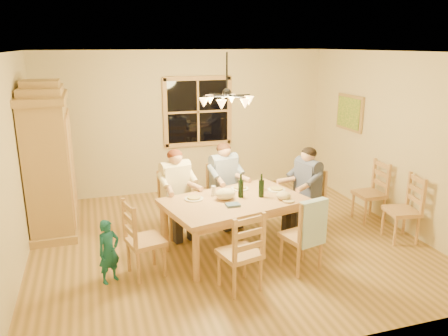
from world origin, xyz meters
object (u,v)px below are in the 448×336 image
object	(u,v)px
adult_slate_man	(307,179)
adult_plaid_man	(224,174)
adult_woman	(176,182)
dining_table	(234,206)
chair_near_left	(240,265)
chair_end_left	(146,252)
chair_far_right	(224,206)
chair_far_left	(177,216)
chair_end_right	(305,213)
chair_spare_back	(368,203)
chandelier	(227,100)
chair_near_right	(301,247)
armoire	(50,164)
child	(109,251)
wine_bottle_a	(241,186)
wine_bottle_b	(261,186)
chair_spare_front	(400,221)

from	to	relation	value
adult_slate_man	adult_plaid_man	bearing A→B (deg)	46.64
adult_woman	dining_table	bearing A→B (deg)	117.90
chair_near_left	chair_end_left	distance (m)	1.20
chair_far_right	chair_near_left	xyz separation A→B (m)	(-0.40, -1.90, 0.00)
chair_far_left	chair_end_left	distance (m)	1.20
chair_end_right	chair_near_left	bearing A→B (deg)	116.57
adult_plaid_man	chair_spare_back	distance (m)	2.43
chandelier	chair_near_right	bearing A→B (deg)	-58.57
adult_slate_man	armoire	bearing A→B (deg)	57.87
armoire	child	distance (m)	2.13
chandelier	dining_table	bearing A→B (deg)	-89.65
chandelier	armoire	world-z (taller)	chandelier
chair_far_left	wine_bottle_a	distance (m)	1.21
chair_near_right	wine_bottle_a	size ratio (longest dim) A/B	3.00
chair_end_right	child	distance (m)	3.03
armoire	adult_woman	bearing A→B (deg)	-24.33
armoire	adult_plaid_man	distance (m)	2.65
chair_far_left	wine_bottle_b	bearing A→B (deg)	130.61
chair_end_left	adult_woman	distance (m)	1.32
chandelier	chair_near_right	distance (m)	2.18
chair_near_left	chair_end_left	world-z (taller)	same
dining_table	adult_slate_man	distance (m)	1.30
adult_plaid_man	wine_bottle_a	distance (m)	0.88
chair_near_left	chair_near_right	xyz separation A→B (m)	(0.90, 0.22, 0.00)
adult_plaid_man	chair_spare_front	size ratio (longest dim) A/B	0.88
chair_end_right	chandelier	bearing A→B (deg)	75.19
chair_far_left	adult_plaid_man	world-z (taller)	adult_plaid_man
chair_near_left	chair_spare_back	distance (m)	3.01
adult_slate_man	child	distance (m)	3.06
chair_near_left	adult_slate_man	world-z (taller)	adult_slate_man
chair_near_right	child	bearing A→B (deg)	156.97
chandelier	adult_plaid_man	bearing A→B (deg)	76.13
adult_woman	chair_end_left	bearing A→B (deg)	46.74
child	chair_spare_front	bearing A→B (deg)	-31.54
chair_end_left	wine_bottle_b	size ratio (longest dim) A/B	3.00
chandelier	chair_end_right	xyz separation A→B (m)	(1.26, -0.03, -1.77)
dining_table	chair_near_left	distance (m)	1.05
chandelier	chair_near_left	size ratio (longest dim) A/B	0.78
chandelier	wine_bottle_a	xyz separation A→B (m)	(0.12, -0.27, -1.15)
chandelier	chair_far_left	size ratio (longest dim) A/B	0.78
chair_end_left	adult_woman	world-z (taller)	adult_woman
chair_spare_back	adult_slate_man	bearing A→B (deg)	95.36
adult_slate_man	chair_spare_front	size ratio (longest dim) A/B	0.88
chair_end_left	chair_spare_back	bearing A→B (deg)	87.07
chair_near_right	wine_bottle_b	world-z (taller)	wine_bottle_b
chandelier	adult_plaid_man	distance (m)	1.39
adult_woman	wine_bottle_b	xyz separation A→B (m)	(1.05, -0.76, 0.08)
wine_bottle_a	chair_end_left	bearing A→B (deg)	-165.24
chandelier	chair_far_left	bearing A→B (deg)	147.54
chair_far_left	chair_spare_front	bearing A→B (deg)	146.33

